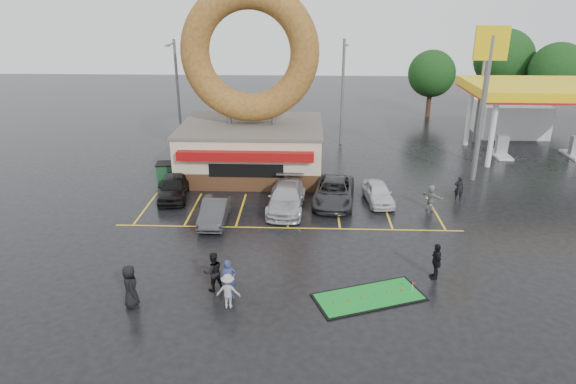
{
  "coord_description": "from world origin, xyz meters",
  "views": [
    {
      "loc": [
        1.08,
        -23.19,
        12.72
      ],
      "look_at": [
        0.02,
        3.46,
        2.2
      ],
      "focal_mm": 32.0,
      "sensor_mm": 36.0,
      "label": 1
    }
  ],
  "objects_px": {
    "streetlight_mid": "(343,90)",
    "car_dgrey": "(215,211)",
    "car_silver": "(286,198)",
    "putting_green": "(369,297)",
    "donut_shop": "(251,114)",
    "shell_sign": "(487,76)",
    "gas_station": "(530,104)",
    "streetlight_right": "(481,89)",
    "car_black": "(173,187)",
    "car_white": "(378,193)",
    "car_grey": "(334,192)",
    "streetlight_left": "(178,91)",
    "person_blue": "(229,280)",
    "dumpster": "(171,173)",
    "person_cameraman": "(436,261)"
  },
  "relations": [
    {
      "from": "dumpster",
      "to": "putting_green",
      "type": "xyz_separation_m",
      "value": [
        12.52,
        -14.44,
        -0.61
      ]
    },
    {
      "from": "car_black",
      "to": "person_blue",
      "type": "height_order",
      "value": "person_blue"
    },
    {
      "from": "car_grey",
      "to": "person_blue",
      "type": "distance_m",
      "value": 12.25
    },
    {
      "from": "car_black",
      "to": "putting_green",
      "type": "xyz_separation_m",
      "value": [
        11.52,
        -11.3,
        -0.72
      ]
    },
    {
      "from": "car_white",
      "to": "car_grey",
      "type": "bearing_deg",
      "value": 176.93
    },
    {
      "from": "streetlight_mid",
      "to": "car_white",
      "type": "xyz_separation_m",
      "value": [
        1.63,
        -13.45,
        -4.13
      ]
    },
    {
      "from": "gas_station",
      "to": "shell_sign",
      "type": "distance_m",
      "value": 11.93
    },
    {
      "from": "shell_sign",
      "to": "car_dgrey",
      "type": "bearing_deg",
      "value": -155.37
    },
    {
      "from": "car_black",
      "to": "dumpster",
      "type": "distance_m",
      "value": 3.3
    },
    {
      "from": "streetlight_right",
      "to": "person_cameraman",
      "type": "distance_m",
      "value": 25.57
    },
    {
      "from": "gas_station",
      "to": "car_silver",
      "type": "distance_m",
      "value": 25.21
    },
    {
      "from": "gas_station",
      "to": "streetlight_right",
      "type": "bearing_deg",
      "value": 166.25
    },
    {
      "from": "streetlight_right",
      "to": "car_dgrey",
      "type": "height_order",
      "value": "streetlight_right"
    },
    {
      "from": "streetlight_right",
      "to": "car_white",
      "type": "bearing_deg",
      "value": -125.68
    },
    {
      "from": "person_blue",
      "to": "person_cameraman",
      "type": "relative_size",
      "value": 1.03
    },
    {
      "from": "streetlight_left",
      "to": "car_silver",
      "type": "relative_size",
      "value": 1.7
    },
    {
      "from": "car_black",
      "to": "car_white",
      "type": "relative_size",
      "value": 1.16
    },
    {
      "from": "streetlight_right",
      "to": "car_black",
      "type": "height_order",
      "value": "streetlight_right"
    },
    {
      "from": "streetlight_left",
      "to": "car_grey",
      "type": "distance_m",
      "value": 18.42
    },
    {
      "from": "car_dgrey",
      "to": "streetlight_left",
      "type": "bearing_deg",
      "value": 109.62
    },
    {
      "from": "person_cameraman",
      "to": "dumpster",
      "type": "xyz_separation_m",
      "value": [
        -15.8,
        12.59,
        -0.24
      ]
    },
    {
      "from": "dumpster",
      "to": "putting_green",
      "type": "height_order",
      "value": "dumpster"
    },
    {
      "from": "gas_station",
      "to": "car_grey",
      "type": "distance_m",
      "value": 22.16
    },
    {
      "from": "car_silver",
      "to": "streetlight_right",
      "type": "bearing_deg",
      "value": 47.25
    },
    {
      "from": "car_white",
      "to": "shell_sign",
      "type": "bearing_deg",
      "value": 24.84
    },
    {
      "from": "streetlight_mid",
      "to": "dumpster",
      "type": "relative_size",
      "value": 5.0
    },
    {
      "from": "car_silver",
      "to": "putting_green",
      "type": "xyz_separation_m",
      "value": [
        4.09,
        -9.75,
        -0.73
      ]
    },
    {
      "from": "streetlight_mid",
      "to": "putting_green",
      "type": "xyz_separation_m",
      "value": [
        -0.1,
        -24.54,
        -4.74
      ]
    },
    {
      "from": "car_silver",
      "to": "streetlight_left",
      "type": "bearing_deg",
      "value": 128.39
    },
    {
      "from": "person_cameraman",
      "to": "putting_green",
      "type": "distance_m",
      "value": 3.86
    },
    {
      "from": "car_white",
      "to": "person_cameraman",
      "type": "bearing_deg",
      "value": -87.17
    },
    {
      "from": "dumpster",
      "to": "car_white",
      "type": "bearing_deg",
      "value": -21.57
    },
    {
      "from": "donut_shop",
      "to": "car_silver",
      "type": "distance_m",
      "value": 8.27
    },
    {
      "from": "streetlight_mid",
      "to": "car_grey",
      "type": "relative_size",
      "value": 1.67
    },
    {
      "from": "gas_station",
      "to": "putting_green",
      "type": "relative_size",
      "value": 2.59
    },
    {
      "from": "donut_shop",
      "to": "shell_sign",
      "type": "xyz_separation_m",
      "value": [
        16.0,
        -0.97,
        2.91
      ]
    },
    {
      "from": "shell_sign",
      "to": "car_dgrey",
      "type": "relative_size",
      "value": 2.57
    },
    {
      "from": "car_dgrey",
      "to": "car_black",
      "type": "bearing_deg",
      "value": 132.59
    },
    {
      "from": "streetlight_mid",
      "to": "car_dgrey",
      "type": "height_order",
      "value": "streetlight_mid"
    },
    {
      "from": "streetlight_left",
      "to": "gas_station",
      "type": "bearing_deg",
      "value": 1.95
    },
    {
      "from": "streetlight_right",
      "to": "car_white",
      "type": "height_order",
      "value": "streetlight_right"
    },
    {
      "from": "shell_sign",
      "to": "putting_green",
      "type": "height_order",
      "value": "shell_sign"
    },
    {
      "from": "streetlight_left",
      "to": "dumpster",
      "type": "bearing_deg",
      "value": -81.37
    },
    {
      "from": "putting_green",
      "to": "streetlight_right",
      "type": "bearing_deg",
      "value": 64.65
    },
    {
      "from": "car_grey",
      "to": "putting_green",
      "type": "xyz_separation_m",
      "value": [
        1.11,
        -10.91,
        -0.71
      ]
    },
    {
      "from": "person_blue",
      "to": "car_grey",
      "type": "bearing_deg",
      "value": 45.72
    },
    {
      "from": "putting_green",
      "to": "shell_sign",
      "type": "bearing_deg",
      "value": 59.78
    },
    {
      "from": "car_grey",
      "to": "person_blue",
      "type": "height_order",
      "value": "person_blue"
    },
    {
      "from": "car_white",
      "to": "person_blue",
      "type": "relative_size",
      "value": 2.09
    },
    {
      "from": "donut_shop",
      "to": "gas_station",
      "type": "height_order",
      "value": "donut_shop"
    }
  ]
}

